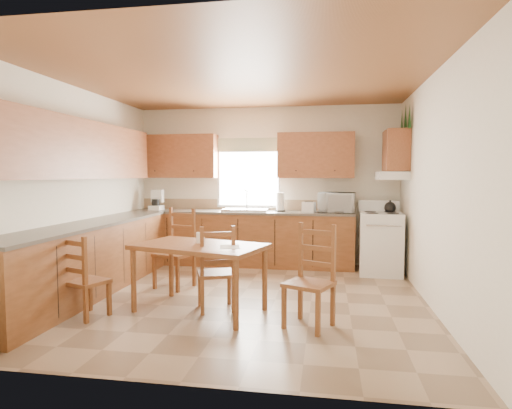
% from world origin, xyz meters
% --- Properties ---
extents(floor, '(4.50, 4.50, 0.00)m').
position_xyz_m(floor, '(0.00, 0.00, 0.00)').
color(floor, '#8F765A').
rests_on(floor, ground).
extents(ceiling, '(4.50, 4.50, 0.00)m').
position_xyz_m(ceiling, '(0.00, 0.00, 2.70)').
color(ceiling, brown).
rests_on(ceiling, floor).
extents(wall_left, '(4.50, 4.50, 0.00)m').
position_xyz_m(wall_left, '(-2.25, 0.00, 1.35)').
color(wall_left, silver).
rests_on(wall_left, floor).
extents(wall_right, '(4.50, 4.50, 0.00)m').
position_xyz_m(wall_right, '(2.25, 0.00, 1.35)').
color(wall_right, silver).
rests_on(wall_right, floor).
extents(wall_back, '(4.50, 4.50, 0.00)m').
position_xyz_m(wall_back, '(0.00, 2.25, 1.35)').
color(wall_back, silver).
rests_on(wall_back, floor).
extents(wall_front, '(4.50, 4.50, 0.00)m').
position_xyz_m(wall_front, '(0.00, -2.25, 1.35)').
color(wall_front, silver).
rests_on(wall_front, floor).
extents(lower_cab_back, '(3.75, 0.60, 0.88)m').
position_xyz_m(lower_cab_back, '(-0.38, 1.95, 0.44)').
color(lower_cab_back, brown).
rests_on(lower_cab_back, floor).
extents(lower_cab_left, '(0.60, 3.60, 0.88)m').
position_xyz_m(lower_cab_left, '(-1.95, -0.15, 0.44)').
color(lower_cab_left, brown).
rests_on(lower_cab_left, floor).
extents(counter_back, '(3.75, 0.63, 0.04)m').
position_xyz_m(counter_back, '(-0.38, 1.95, 0.90)').
color(counter_back, '#50483F').
rests_on(counter_back, lower_cab_back).
extents(counter_left, '(0.63, 3.60, 0.04)m').
position_xyz_m(counter_left, '(-1.95, -0.15, 0.90)').
color(counter_left, '#50483F').
rests_on(counter_left, lower_cab_left).
extents(backsplash, '(3.75, 0.01, 0.18)m').
position_xyz_m(backsplash, '(-0.38, 2.24, 1.01)').
color(backsplash, '#8E7555').
rests_on(backsplash, counter_back).
extents(upper_cab_back_left, '(1.41, 0.33, 0.75)m').
position_xyz_m(upper_cab_back_left, '(-1.55, 2.08, 1.85)').
color(upper_cab_back_left, brown).
rests_on(upper_cab_back_left, wall_back).
extents(upper_cab_back_right, '(1.25, 0.33, 0.75)m').
position_xyz_m(upper_cab_back_right, '(0.86, 2.08, 1.85)').
color(upper_cab_back_right, brown).
rests_on(upper_cab_back_right, wall_back).
extents(upper_cab_left, '(0.33, 3.60, 0.75)m').
position_xyz_m(upper_cab_left, '(-2.08, -0.15, 1.85)').
color(upper_cab_left, brown).
rests_on(upper_cab_left, wall_left).
extents(upper_cab_stove, '(0.33, 0.62, 0.62)m').
position_xyz_m(upper_cab_stove, '(2.08, 1.65, 1.90)').
color(upper_cab_stove, brown).
rests_on(upper_cab_stove, wall_right).
extents(range_hood, '(0.44, 0.62, 0.12)m').
position_xyz_m(range_hood, '(2.03, 1.65, 1.52)').
color(range_hood, silver).
rests_on(range_hood, wall_right).
extents(window_frame, '(1.13, 0.02, 1.18)m').
position_xyz_m(window_frame, '(-0.30, 2.22, 1.55)').
color(window_frame, silver).
rests_on(window_frame, wall_back).
extents(window_pane, '(1.05, 0.01, 1.10)m').
position_xyz_m(window_pane, '(-0.30, 2.21, 1.55)').
color(window_pane, white).
rests_on(window_pane, wall_back).
extents(window_valance, '(1.19, 0.01, 0.24)m').
position_xyz_m(window_valance, '(-0.30, 2.19, 2.05)').
color(window_valance, '#4F7243').
rests_on(window_valance, wall_back).
extents(sink_basin, '(0.75, 0.45, 0.04)m').
position_xyz_m(sink_basin, '(-0.30, 1.95, 0.94)').
color(sink_basin, silver).
rests_on(sink_basin, counter_back).
extents(pine_decal_a, '(0.22, 0.22, 0.36)m').
position_xyz_m(pine_decal_a, '(2.21, 1.33, 2.38)').
color(pine_decal_a, '#123815').
rests_on(pine_decal_a, wall_right).
extents(pine_decal_b, '(0.22, 0.22, 0.36)m').
position_xyz_m(pine_decal_b, '(2.21, 1.65, 2.42)').
color(pine_decal_b, '#123815').
rests_on(pine_decal_b, wall_right).
extents(pine_decal_c, '(0.22, 0.22, 0.36)m').
position_xyz_m(pine_decal_c, '(2.21, 1.97, 2.38)').
color(pine_decal_c, '#123815').
rests_on(pine_decal_c, wall_right).
extents(stove, '(0.66, 0.68, 0.93)m').
position_xyz_m(stove, '(1.88, 1.62, 0.47)').
color(stove, silver).
rests_on(stove, floor).
extents(coffeemaker, '(0.24, 0.27, 0.31)m').
position_xyz_m(coffeemaker, '(-1.88, 1.91, 1.08)').
color(coffeemaker, silver).
rests_on(coffeemaker, counter_back).
extents(paper_towel, '(0.14, 0.14, 0.31)m').
position_xyz_m(paper_towel, '(0.28, 1.99, 1.08)').
color(paper_towel, white).
rests_on(paper_towel, counter_back).
extents(toaster, '(0.23, 0.18, 0.17)m').
position_xyz_m(toaster, '(0.76, 1.90, 1.00)').
color(toaster, silver).
rests_on(toaster, counter_back).
extents(microwave, '(0.57, 0.44, 0.32)m').
position_xyz_m(microwave, '(1.21, 1.95, 1.08)').
color(microwave, silver).
rests_on(microwave, counter_back).
extents(dining_table, '(1.58, 1.17, 0.76)m').
position_xyz_m(dining_table, '(-0.35, -0.57, 0.38)').
color(dining_table, brown).
rests_on(dining_table, floor).
extents(chair_near_left, '(0.48, 0.47, 0.90)m').
position_xyz_m(chair_near_left, '(-1.48, -0.96, 0.45)').
color(chair_near_left, brown).
rests_on(chair_near_left, floor).
extents(chair_near_right, '(0.52, 0.51, 0.96)m').
position_xyz_m(chair_near_right, '(-0.18, -0.49, 0.48)').
color(chair_near_right, brown).
rests_on(chair_near_right, floor).
extents(chair_far_left, '(0.56, 0.54, 1.06)m').
position_xyz_m(chair_far_left, '(-0.98, 0.34, 0.53)').
color(chair_far_left, brown).
rests_on(chair_far_left, floor).
extents(chair_far_right, '(0.56, 0.55, 1.02)m').
position_xyz_m(chair_far_right, '(0.88, -0.89, 0.51)').
color(chair_far_right, brown).
rests_on(chair_far_right, floor).
extents(table_paper, '(0.27, 0.32, 0.00)m').
position_xyz_m(table_paper, '(0.03, -0.68, 0.76)').
color(table_paper, white).
rests_on(table_paper, dining_table).
extents(table_card, '(0.10, 0.03, 0.13)m').
position_xyz_m(table_card, '(-0.35, -0.50, 0.82)').
color(table_card, white).
rests_on(table_card, dining_table).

